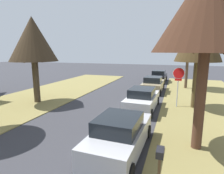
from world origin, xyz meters
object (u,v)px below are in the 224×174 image
at_px(parked_sedan_silver, 120,135).
at_px(curbside_mailbox, 160,157).
at_px(street_tree_right_far, 190,25).
at_px(stop_sign_far, 178,79).
at_px(parked_sedan_tan, 153,85).
at_px(street_tree_right_mid_b, 199,33).
at_px(parked_sedan_black, 159,77).
at_px(street_tree_right_mid_a, 209,8).
at_px(parked_sedan_white, 142,100).
at_px(street_tree_left_mid_b, 33,40).

distance_m(parked_sedan_silver, curbside_mailbox, 2.46).
bearing_deg(parked_sedan_silver, street_tree_right_far, 78.39).
relative_size(stop_sign_far, parked_sedan_silver, 0.65).
bearing_deg(parked_sedan_tan, street_tree_right_mid_b, -53.38).
bearing_deg(parked_sedan_black, street_tree_right_mid_a, -79.86).
bearing_deg(curbside_mailbox, parked_sedan_black, 95.15).
distance_m(street_tree_right_mid_a, parked_sedan_white, 7.52).
xyz_separation_m(street_tree_right_mid_a, street_tree_left_mid_b, (-11.55, 3.83, -0.74)).
bearing_deg(street_tree_left_mid_b, stop_sign_far, 11.89).
bearing_deg(parked_sedan_white, parked_sedan_silver, -88.80).
xyz_separation_m(street_tree_right_mid_a, curbside_mailbox, (-1.30, -3.00, -4.64)).
bearing_deg(parked_sedan_silver, parked_sedan_white, 91.20).
bearing_deg(street_tree_right_mid_a, street_tree_right_far, 89.51).
height_order(parked_sedan_black, curbside_mailbox, parked_sedan_black).
relative_size(parked_sedan_tan, curbside_mailbox, 3.50).
bearing_deg(stop_sign_far, parked_sedan_black, 101.47).
height_order(stop_sign_far, street_tree_right_mid_a, street_tree_right_mid_a).
bearing_deg(street_tree_right_mid_b, street_tree_right_mid_a, -93.26).
distance_m(street_tree_right_mid_b, curbside_mailbox, 10.41).
bearing_deg(street_tree_right_mid_a, parked_sedan_black, 100.14).
height_order(street_tree_left_mid_b, parked_sedan_tan, street_tree_left_mid_b).
height_order(street_tree_left_mid_b, parked_sedan_white, street_tree_left_mid_b).
relative_size(stop_sign_far, parked_sedan_black, 0.65).
bearing_deg(parked_sedan_black, street_tree_right_mid_b, -72.74).
height_order(parked_sedan_white, parked_sedan_tan, same).
relative_size(street_tree_left_mid_b, parked_sedan_white, 1.50).
bearing_deg(street_tree_right_mid_b, parked_sedan_black, 107.26).
relative_size(parked_sedan_silver, parked_sedan_white, 1.00).
xyz_separation_m(stop_sign_far, parked_sedan_silver, (-2.21, -7.37, -1.41)).
height_order(street_tree_right_far, parked_sedan_black, street_tree_right_far).
height_order(street_tree_right_mid_b, parked_sedan_black, street_tree_right_mid_b).
bearing_deg(stop_sign_far, parked_sedan_silver, -106.71).
bearing_deg(street_tree_left_mid_b, parked_sedan_white, 5.86).
height_order(parked_sedan_silver, parked_sedan_white, same).
height_order(street_tree_right_far, parked_sedan_white, street_tree_right_far).
relative_size(street_tree_right_mid_a, street_tree_right_far, 0.84).
xyz_separation_m(street_tree_left_mid_b, parked_sedan_tan, (8.41, 7.23, -4.23)).
relative_size(stop_sign_far, curbside_mailbox, 2.28).
bearing_deg(parked_sedan_tan, parked_sedan_silver, -89.45).
xyz_separation_m(parked_sedan_tan, parked_sedan_black, (-0.02, 6.62, 0.00)).
distance_m(street_tree_right_far, parked_sedan_black, 7.83).
xyz_separation_m(stop_sign_far, parked_sedan_black, (-2.35, 11.59, -1.41)).
bearing_deg(street_tree_right_mid_a, stop_sign_far, 97.56).
bearing_deg(street_tree_right_mid_a, street_tree_right_mid_b, 86.74).
bearing_deg(street_tree_right_far, parked_sedan_black, 131.73).
height_order(street_tree_left_mid_b, curbside_mailbox, street_tree_left_mid_b).
relative_size(stop_sign_far, parked_sedan_tan, 0.65).
height_order(parked_sedan_tan, curbside_mailbox, parked_sedan_tan).
distance_m(street_tree_right_mid_a, street_tree_left_mid_b, 12.19).
bearing_deg(parked_sedan_silver, street_tree_right_mid_a, 23.01).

